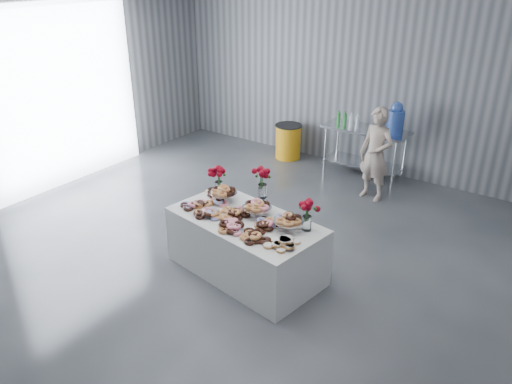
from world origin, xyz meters
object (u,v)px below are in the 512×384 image
display_table (246,246)px  person (376,154)px  trash_barrel (288,141)px  prep_table (365,144)px  water_jug (396,120)px

display_table → person: (0.44, 2.93, 0.39)m
display_table → trash_barrel: 4.04m
display_table → person: 2.98m
trash_barrel → prep_table: bearing=0.0°
person → water_jug: bearing=101.3°
prep_table → trash_barrel: bearing=-180.0°
water_jug → trash_barrel: bearing=180.0°
prep_table → trash_barrel: (-1.59, -0.00, -0.28)m
display_table → prep_table: bearing=91.0°
person → trash_barrel: 2.27m
display_table → water_jug: water_jug is taller
display_table → water_jug: size_ratio=3.43×
display_table → prep_table: 3.69m
display_table → water_jug: bearing=83.3°
person → trash_barrel: person is taller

